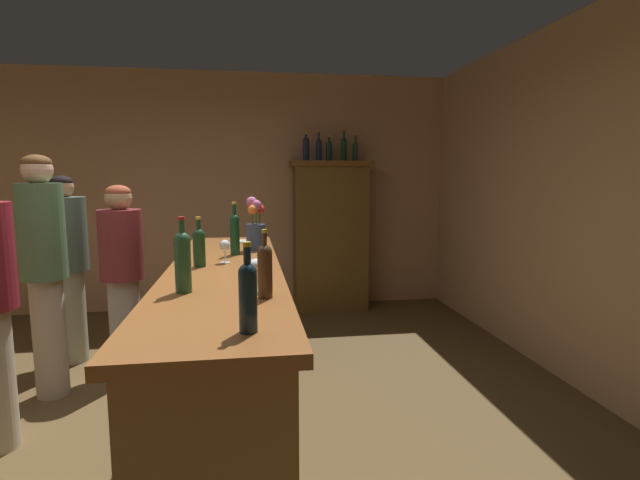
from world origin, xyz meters
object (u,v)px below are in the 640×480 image
Objects in this scene: wine_bottle_riesling at (235,232)px; wine_bottle_malbec at (248,293)px; patron_in_navy at (122,270)px; display_bottle_right at (355,150)px; wine_glass_mid at (225,247)px; display_bottle_midleft at (319,149)px; display_bottle_center at (329,150)px; display_bottle_midright at (344,148)px; wine_bottle_syrah at (199,245)px; wine_bottle_merlot at (265,268)px; display_cabinet at (330,233)px; wine_glass_front at (257,267)px; bar_counter at (227,357)px; display_bottle_left at (306,148)px; flower_arrangement at (255,226)px; patron_redhead at (67,261)px; cheese_plate at (242,241)px; wine_bottle_rose at (183,259)px; patron_tall at (44,263)px.

wine_bottle_malbec is at bearing -87.24° from wine_bottle_riesling.
display_bottle_right is at bearing 82.55° from patron_in_navy.
display_bottle_midleft reaches higher than wine_glass_mid.
display_bottle_midleft is 0.12m from display_bottle_center.
wine_bottle_syrah is at bearing -116.95° from display_bottle_midright.
display_bottle_right is at bearing 71.38° from wine_bottle_merlot.
display_cabinet is 3.53m from wine_glass_front.
display_cabinet is at bearing 74.73° from wine_glass_front.
wine_glass_mid reaches higher than bar_counter.
display_bottle_midright is at bearing -0.00° from display_cabinet.
display_cabinet is 5.53× the size of display_bottle_left.
wine_bottle_malbec is 0.81× the size of flower_arrangement.
wine_bottle_merlot is 1.97× the size of wine_glass_front.
patron_redhead is at bearing -149.25° from display_bottle_left.
display_bottle_left is at bearing 80.14° from wine_bottle_merlot.
display_cabinet is 2.58m from wine_bottle_riesling.
display_cabinet is 12.45× the size of wine_glass_mid.
display_bottle_left reaches higher than wine_glass_front.
display_bottle_midleft is at bearing 0.00° from display_bottle_left.
wine_bottle_riesling is (-0.15, 1.18, 0.02)m from wine_bottle_merlot.
wine_bottle_riesling is 1.01× the size of display_bottle_midright.
cheese_plate is (0.24, 1.03, -0.12)m from wine_bottle_syrah.
wine_bottle_rose is at bearing 175.62° from wine_glass_front.
wine_bottle_syrah reaches higher than bar_counter.
display_bottle_midleft is at bearing 77.84° from wine_bottle_merlot.
wine_bottle_syrah is 0.90× the size of display_bottle_midleft.
display_bottle_right is (1.20, 2.15, 0.64)m from flower_arrangement.
flower_arrangement is 1.24m from patron_in_navy.
bar_counter is 1.77× the size of patron_redhead.
wine_glass_mid is at bearing 102.96° from wine_glass_front.
wine_bottle_riesling is at bearing -93.92° from cheese_plate.
display_bottle_left reaches higher than patron_tall.
wine_glass_mid is (0.15, 0.73, -0.05)m from wine_bottle_rose.
display_cabinet reaches higher than wine_glass_mid.
patron_redhead reaches higher than bar_counter.
wine_bottle_malbec is at bearing -20.57° from patron_in_navy.
display_bottle_midright is at bearing 73.40° from wine_bottle_merlot.
wine_bottle_riesling is at bearing -125.55° from flower_arrangement.
display_bottle_left is at bearing 73.93° from wine_bottle_rose.
wine_bottle_malbec is (-0.97, -3.97, 0.28)m from display_cabinet.
patron_redhead is at bearing 128.50° from patron_tall.
patron_redhead is at bearing 130.20° from wine_bottle_syrah.
display_bottle_midleft is at bearing 88.46° from patron_in_navy.
bar_counter is 0.67m from wine_bottle_syrah.
display_bottle_left is 1.07× the size of display_bottle_right.
wine_bottle_malbec is at bearing -23.61° from patron_tall.
wine_bottle_malbec is 4.19m from display_bottle_midright.
display_bottle_left is at bearing 79.24° from wine_glass_front.
wine_bottle_rose is 0.39m from wine_bottle_merlot.
display_cabinet is 3.02m from wine_bottle_syrah.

